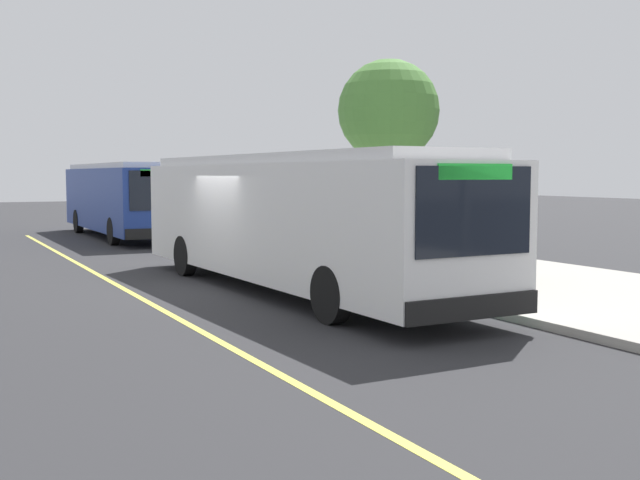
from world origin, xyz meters
TOP-DOWN VIEW (x-y plane):
  - ground_plane at (0.00, 0.00)m, footprint 120.00×120.00m
  - sidewalk_curb at (0.00, 6.00)m, footprint 44.00×6.40m
  - lane_stripe_center at (0.00, -2.20)m, footprint 36.00×0.14m
  - transit_bus_main at (1.12, 1.01)m, footprint 12.19×2.98m
  - transit_bus_second at (-15.25, 1.16)m, footprint 11.14×2.63m
  - bus_shelter at (0.62, 5.78)m, footprint 2.90×1.60m
  - waiting_bench at (0.66, 5.91)m, footprint 1.60×0.48m
  - route_sign_post at (3.28, 3.67)m, footprint 0.44×0.08m
  - pedestrian_commuter at (-1.34, 3.73)m, footprint 0.24×0.40m
  - street_tree_near_shelter at (-5.15, 7.34)m, footprint 3.25×3.25m

SIDE VIEW (x-z plane):
  - ground_plane at x=0.00m, z-range 0.00..0.00m
  - lane_stripe_center at x=0.00m, z-range 0.00..0.01m
  - sidewalk_curb at x=0.00m, z-range 0.00..0.15m
  - waiting_bench at x=0.66m, z-range 0.16..1.11m
  - pedestrian_commuter at x=-1.34m, z-range 0.27..1.96m
  - transit_bus_second at x=-15.25m, z-range 0.14..3.09m
  - transit_bus_main at x=1.12m, z-range 0.14..3.09m
  - bus_shelter at x=0.62m, z-range 0.68..3.16m
  - route_sign_post at x=3.28m, z-range 0.56..3.36m
  - street_tree_near_shelter at x=-5.15m, z-range 1.51..7.55m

